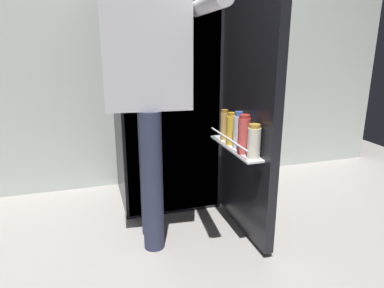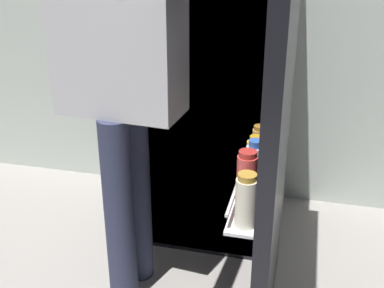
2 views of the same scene
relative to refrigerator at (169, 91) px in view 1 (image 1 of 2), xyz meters
The scene contains 4 objects.
ground_plane 0.98m from the refrigerator, 93.26° to the right, with size 5.51×5.51×0.00m, color gray.
kitchen_wall 0.57m from the refrigerator, 93.89° to the left, with size 4.40×0.10×2.42m, color beige.
refrigerator is the anchor object (origin of this frame).
person 0.63m from the refrigerator, 112.65° to the right, with size 0.56×0.80×1.65m.
Camera 1 is at (-0.54, -1.94, 1.17)m, focal length 32.41 mm.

